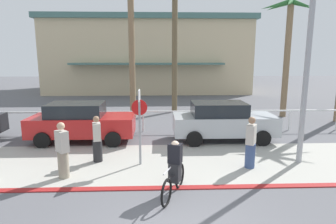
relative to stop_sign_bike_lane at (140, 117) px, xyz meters
name	(u,v)px	position (x,y,z in m)	size (l,w,h in m)	color
ground_plane	(167,124)	(1.10, 5.95, -1.68)	(80.00, 80.00, 0.00)	#5B5B60
sidewalk_strip	(172,162)	(1.10, 0.15, -1.67)	(44.00, 4.00, 0.02)	#ADAAA0
curb_paint	(176,188)	(1.10, -1.85, -1.66)	(44.00, 0.24, 0.03)	maroon
building_backdrop	(149,55)	(-0.30, 23.24, 2.13)	(20.75, 12.00, 7.57)	beige
rail_fence	(168,115)	(1.10, 4.45, -0.83)	(21.92, 0.08, 1.04)	white
stop_sign_bike_lane	(140,117)	(0.00, 0.00, 0.00)	(0.52, 0.56, 2.56)	gray
streetlight_curb	(314,36)	(5.51, -0.23, 2.60)	(0.24, 2.54, 7.50)	#9EA0A5
palm_tree_1	(131,10)	(-0.88, 7.93, 4.56)	(3.49, 2.86, 8.51)	#846B4C
palm_tree_2	(174,16)	(1.72, 9.67, 4.48)	(3.50, 2.86, 8.70)	brown
palm_tree_3	(288,32)	(8.30, 7.91, 3.39)	(3.16, 3.01, 6.92)	#846B4C
car_red_1	(81,122)	(-2.68, 2.86, -0.81)	(4.40, 2.02, 1.69)	red
car_silver_2	(223,121)	(3.44, 2.81, -0.81)	(4.40, 2.02, 1.69)	#B2B7BC
cyclist_black_0	(174,170)	(1.03, -2.20, -0.98)	(0.73, 1.71, 1.50)	black
pedestrian_0	(251,145)	(3.63, -0.44, -0.88)	(0.44, 0.48, 1.73)	#384C7A
pedestrian_1	(63,153)	(-2.25, -1.03, -0.87)	(0.46, 0.47, 1.74)	gray
pedestrian_2	(97,141)	(-1.50, 0.33, -0.92)	(0.39, 0.45, 1.64)	#232326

